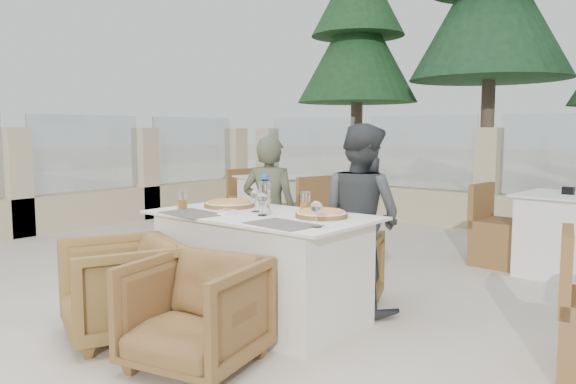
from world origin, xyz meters
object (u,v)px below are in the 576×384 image
Objects in this scene: wine_glass_centre at (256,199)px; beer_glass_right at (305,202)px; dining_table at (262,267)px; wine_glass_corner at (317,212)px; armchair_near_right at (195,313)px; pizza_right at (321,214)px; wine_glass_near at (262,203)px; beer_glass_left at (182,200)px; armchair_far_right at (339,269)px; armchair_far_left at (278,255)px; bg_table_a at (275,205)px; pizza_left at (229,204)px; diner_left at (270,213)px; armchair_near_left at (120,288)px; diner_right at (361,218)px; water_bottle at (265,194)px; bg_table_b at (566,235)px; olive_dish at (227,211)px.

wine_glass_centre is 0.36m from beer_glass_right.
dining_table is 8.70× the size of wine_glass_corner.
wine_glass_corner is 0.93m from armchair_near_right.
pizza_right is at bearing -29.40° from beer_glass_right.
wine_glass_near is 1.31× the size of beer_glass_left.
wine_glass_centre is at bearing 161.03° from wine_glass_corner.
armchair_far_right is (0.26, 0.61, -0.09)m from dining_table.
armchair_far_left is at bearing 144.77° from beer_glass_right.
beer_glass_right is at bearing -30.19° from bg_table_a.
wine_glass_corner is 0.26× the size of armchair_near_right.
armchair_near_right is at bearing -73.18° from dining_table.
diner_left is (-0.02, 0.50, -0.14)m from pizza_left.
pizza_left is 1.09× the size of pizza_right.
armchair_near_left is 1.79m from diner_right.
armchair_near_right is at bearing 94.58° from diner_left.
beer_glass_left reaches higher than dining_table.
bg_table_b is (1.36, 2.70, -0.53)m from water_bottle.
armchair_near_left is at bearing 99.59° from armchair_far_left.
armchair_far_left is at bearing 118.05° from wine_glass_centre.
pizza_right is 3.25× the size of olive_dish.
bg_table_b is at bearing -140.27° from armchair_far_right.
pizza_left is 3.53× the size of olive_dish.
olive_dish is 0.16× the size of armchair_near_right.
diner_left reaches higher than beer_glass_right.
beer_glass_right is 0.09× the size of bg_table_a.
diner_left reaches higher than dining_table.
water_bottle reaches higher than dining_table.
beer_glass_right is 0.75m from diner_left.
beer_glass_right is (-0.24, 0.14, 0.05)m from pizza_right.
pizza_left reaches higher than armchair_near_left.
pizza_right is at bearing 17.40° from dining_table.
water_bottle is at bearing -13.76° from pizza_left.
wine_glass_corner is at bearing -46.69° from beer_glass_right.
pizza_right reaches higher than dining_table.
pizza_right is at bearing 99.88° from diner_right.
dining_table is at bearing 161.92° from wine_glass_corner.
wine_glass_corner is at bearing 92.92° from armchair_far_right.
armchair_near_right is (0.69, -0.98, -0.48)m from pizza_left.
wine_glass_centre is 0.24m from olive_dish.
wine_glass_centre is 0.70m from diner_left.
wine_glass_near is 0.11× the size of bg_table_a.
wine_glass_corner is (0.57, -0.14, 0.00)m from wine_glass_near.
water_bottle is 0.15m from wine_glass_centre.
armchair_near_left is at bearing 68.49° from diner_right.
beer_glass_left is 0.96× the size of beer_glass_right.
pizza_right reaches higher than armchair_near_left.
dining_table is at bearing -124.29° from beer_glass_right.
armchair_near_left is at bearing -121.51° from water_bottle.
olive_dish is 0.18× the size of armchair_far_left.
pizza_right reaches higher than bg_table_a.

